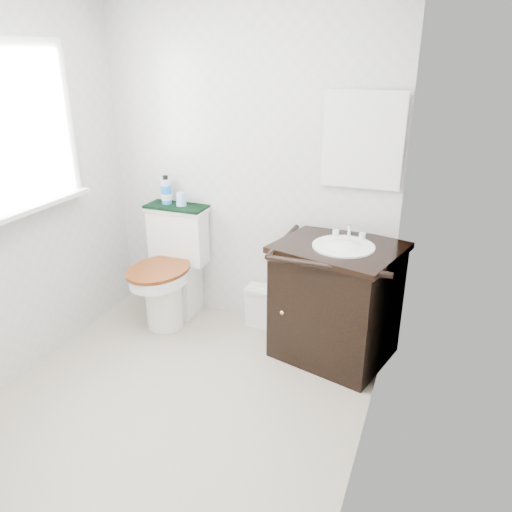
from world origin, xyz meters
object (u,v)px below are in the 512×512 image
Objects in this scene: toilet at (172,273)px; cup at (181,199)px; vanity at (336,298)px; mouthwash_bottle at (166,191)px; trash_bin at (261,306)px.

cup is at bearing 74.08° from toilet.
cup is (0.04, 0.14, 0.56)m from toilet.
vanity is 4.23× the size of mouthwash_bottle.
trash_bin is at bearing -0.16° from cup.
trash_bin is (0.69, 0.14, -0.22)m from toilet.
trash_bin is at bearing -0.80° from mouthwash_bottle.
vanity is (1.31, -0.06, 0.05)m from toilet.
mouthwash_bottle is at bearing 122.17° from toilet.
toilet is 1.31m from vanity.
toilet is at bearing -57.83° from mouthwash_bottle.
toilet reaches higher than trash_bin.
cup reaches higher than vanity.
cup is (-1.27, 0.20, 0.51)m from vanity.
vanity is at bearing -17.60° from trash_bin.
vanity reaches higher than trash_bin.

